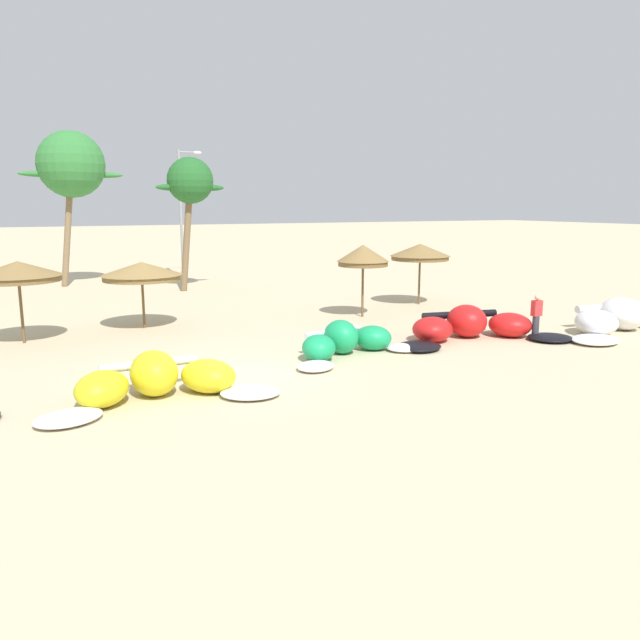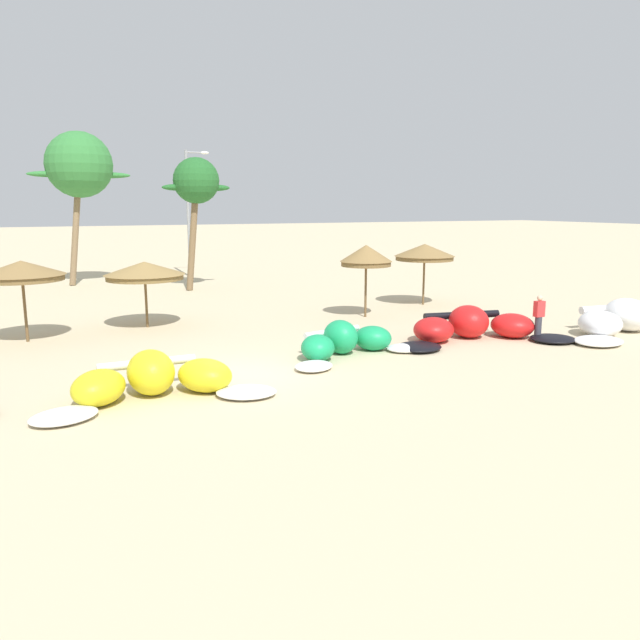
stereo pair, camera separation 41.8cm
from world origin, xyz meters
The scene contains 13 objects.
ground_plane centered at (0.00, 0.00, 0.00)m, with size 260.00×260.00×0.00m, color beige.
kite_left centered at (-2.57, -0.99, 0.44)m, with size 6.11×2.77×1.15m.
kite_left_of_center centered at (3.82, 0.92, 0.42)m, with size 5.16×3.01×1.10m.
kite_center centered at (9.02, 1.10, 0.45)m, with size 6.93×3.81×1.18m.
kite_right_of_center centered at (15.31, -0.51, 0.48)m, with size 7.71×3.90×1.26m.
beach_umbrella_near_van centered at (-5.50, 7.38, 2.52)m, with size 2.91×2.91×2.87m.
beach_umbrella_middle centered at (-1.23, 8.26, 2.24)m, with size 3.09×3.09×2.59m.
beach_umbrella_near_palms centered at (7.70, 6.69, 2.64)m, with size 2.22×2.22×3.09m.
beach_umbrella_outermost centered at (11.83, 8.42, 2.53)m, with size 2.88×2.88×2.92m.
person_near_kites centered at (11.06, 0.06, 0.82)m, with size 0.36×0.24×1.62m.
palm_left_of_gap centered at (-2.35, 23.11, 6.98)m, with size 5.71×3.81×8.94m.
palm_center_left centered at (3.28, 18.09, 5.90)m, with size 3.78×2.52×7.32m.
lamppost_west_center centered at (4.38, 24.60, 4.62)m, with size 1.61×0.24×8.23m.
Camera 2 is at (-4.97, -16.20, 4.78)m, focal length 34.54 mm.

